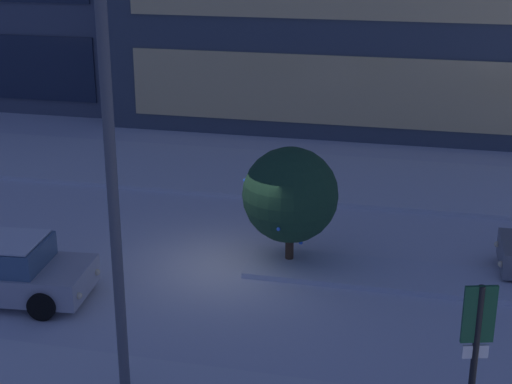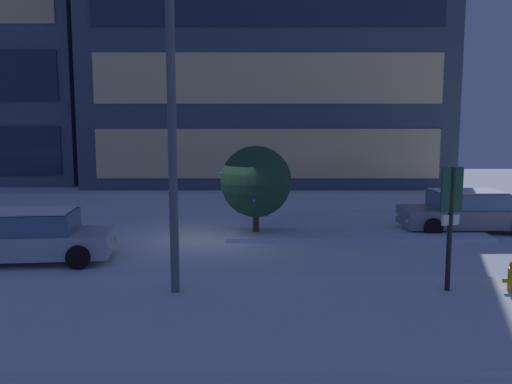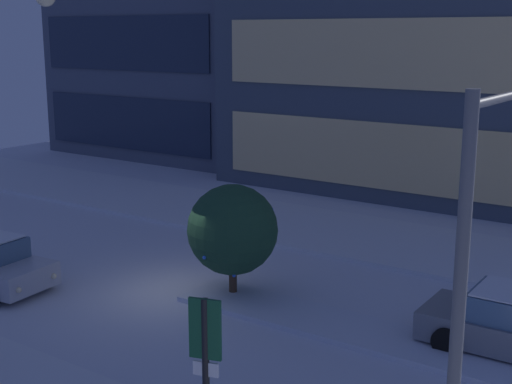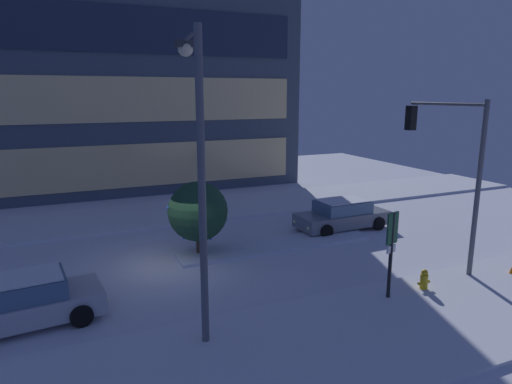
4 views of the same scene
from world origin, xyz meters
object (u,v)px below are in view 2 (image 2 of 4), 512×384
decorated_tree_median (254,182)px  parking_info_sign (448,214)px  car_far (465,212)px  street_lamp_arched (177,64)px  car_near (31,237)px  fire_hydrant (511,279)px

decorated_tree_median → parking_info_sign: bearing=-56.2°
car_far → street_lamp_arched: bearing=34.9°
car_near → street_lamp_arched: size_ratio=0.56×
parking_info_sign → street_lamp_arched: bearing=68.7°
street_lamp_arched → decorated_tree_median: 7.22m
fire_hydrant → parking_info_sign: size_ratio=0.28×
street_lamp_arched → fire_hydrant: size_ratio=9.90×
car_near → street_lamp_arched: bearing=-34.7°
parking_info_sign → fire_hydrant: bearing=-105.9°
car_near → car_far: same height
street_lamp_arched → parking_info_sign: street_lamp_arched is taller
street_lamp_arched → fire_hydrant: street_lamp_arched is taller
car_far → street_lamp_arched: 12.56m
street_lamp_arched → decorated_tree_median: size_ratio=2.62×
car_near → car_far: 14.72m
car_far → parking_info_sign: 8.17m
fire_hydrant → parking_info_sign: parking_info_sign is taller
fire_hydrant → decorated_tree_median: bearing=132.1°
car_near → decorated_tree_median: decorated_tree_median is taller
car_near → parking_info_sign: size_ratio=1.55×
car_near → parking_info_sign: bearing=-21.5°
car_far → decorated_tree_median: decorated_tree_median is taller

